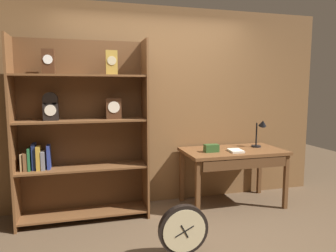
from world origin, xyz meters
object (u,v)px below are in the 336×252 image
Objects in this scene: desk_lamp at (260,130)px; open_repair_manual at (236,151)px; workbench at (234,156)px; bookshelf at (80,132)px; round_clock_large at (183,231)px; toolbox_small at (211,148)px.

open_repair_manual is (-0.46, -0.18, -0.22)m from desk_lamp.
bookshelf is at bearing 177.24° from workbench.
workbench is at bearing 45.56° from round_clock_large.
bookshelf is at bearing 175.38° from toolbox_small.
round_clock_large is (-1.46, -1.13, -0.72)m from desk_lamp.
bookshelf reaches higher than desk_lamp.
round_clock_large is at bearing -142.28° from desk_lamp.
round_clock_large is at bearing -134.44° from workbench.
desk_lamp is at bearing -0.31° from bookshelf.
desk_lamp is at bearing 27.73° from open_repair_manual.
open_repair_manual is at bearing 43.41° from round_clock_large.
toolbox_small reaches higher than workbench.
toolbox_small is at bearing 174.04° from open_repair_manual.
toolbox_small reaches higher than round_clock_large.
workbench is 2.58× the size of round_clock_large.
open_repair_manual reaches higher than workbench.
desk_lamp is (0.43, 0.08, 0.32)m from workbench.
desk_lamp is 2.17× the size of toolbox_small.
desk_lamp is 0.54m from open_repair_manual.
open_repair_manual is 0.44× the size of round_clock_large.
desk_lamp reaches higher than open_repair_manual.
round_clock_large is (-0.70, -1.02, -0.54)m from toolbox_small.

